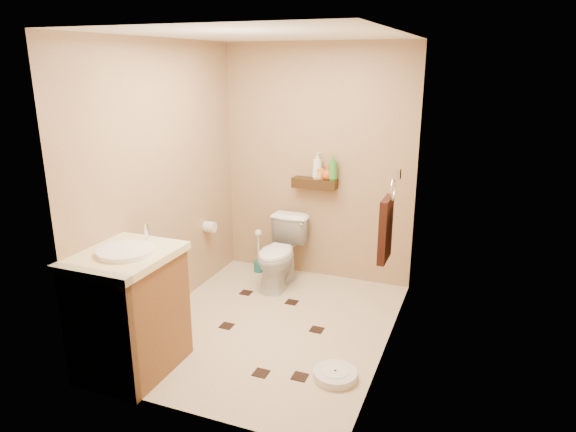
% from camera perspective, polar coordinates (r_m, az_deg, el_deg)
% --- Properties ---
extents(ground, '(2.50, 2.50, 0.00)m').
position_cam_1_polar(ground, '(4.57, -2.01, -12.12)').
color(ground, beige).
rests_on(ground, ground).
extents(wall_back, '(2.00, 0.04, 2.40)m').
position_cam_1_polar(wall_back, '(5.27, 3.28, 5.74)').
color(wall_back, '#A0825B').
rests_on(wall_back, ground).
extents(wall_front, '(2.00, 0.04, 2.40)m').
position_cam_1_polar(wall_front, '(3.07, -11.54, -2.80)').
color(wall_front, '#A0825B').
rests_on(wall_front, ground).
extents(wall_left, '(0.04, 2.50, 2.40)m').
position_cam_1_polar(wall_left, '(4.61, -13.69, 3.67)').
color(wall_left, '#A0825B').
rests_on(wall_left, ground).
extents(wall_right, '(0.04, 2.50, 2.40)m').
position_cam_1_polar(wall_right, '(3.85, 11.61, 1.22)').
color(wall_right, '#A0825B').
rests_on(wall_right, ground).
extents(ceiling, '(2.00, 2.50, 0.02)m').
position_cam_1_polar(ceiling, '(4.00, -2.38, 19.51)').
color(ceiling, white).
rests_on(ceiling, wall_back).
extents(wall_shelf, '(0.46, 0.14, 0.10)m').
position_cam_1_polar(wall_shelf, '(5.23, 2.97, 3.65)').
color(wall_shelf, '#39250F').
rests_on(wall_shelf, wall_back).
extents(floor_accents, '(1.10, 1.31, 0.01)m').
position_cam_1_polar(floor_accents, '(4.51, -1.70, -12.51)').
color(floor_accents, black).
rests_on(floor_accents, ground).
extents(toilet, '(0.40, 0.69, 0.69)m').
position_cam_1_polar(toilet, '(5.21, -0.89, -4.15)').
color(toilet, white).
rests_on(toilet, ground).
extents(vanity, '(0.63, 0.76, 1.07)m').
position_cam_1_polar(vanity, '(3.96, -17.22, -9.99)').
color(vanity, brown).
rests_on(vanity, ground).
extents(bathroom_scale, '(0.42, 0.42, 0.06)m').
position_cam_1_polar(bathroom_scale, '(3.91, 5.26, -17.16)').
color(bathroom_scale, white).
rests_on(bathroom_scale, ground).
extents(toilet_brush, '(0.11, 0.11, 0.48)m').
position_cam_1_polar(toilet_brush, '(5.60, -3.27, -4.56)').
color(toilet_brush, '#18635F').
rests_on(toilet_brush, ground).
extents(towel_ring, '(0.12, 0.30, 0.76)m').
position_cam_1_polar(towel_ring, '(4.17, 10.85, -1.16)').
color(towel_ring, silver).
rests_on(towel_ring, wall_right).
extents(toilet_paper, '(0.12, 0.11, 0.12)m').
position_cam_1_polar(toilet_paper, '(5.26, -8.69, -1.19)').
color(toilet_paper, white).
rests_on(toilet_paper, wall_left).
extents(bottle_a, '(0.15, 0.15, 0.27)m').
position_cam_1_polar(bottle_a, '(5.18, 3.28, 5.63)').
color(bottle_a, silver).
rests_on(bottle_a, wall_shelf).
extents(bottle_b, '(0.11, 0.11, 0.17)m').
position_cam_1_polar(bottle_b, '(5.19, 3.43, 5.04)').
color(bottle_b, gold).
rests_on(bottle_b, wall_shelf).
extents(bottle_c, '(0.14, 0.14, 0.15)m').
position_cam_1_polar(bottle_c, '(5.16, 4.40, 4.86)').
color(bottle_c, '#C24B16').
rests_on(bottle_c, wall_shelf).
extents(bottle_d, '(0.12, 0.12, 0.25)m').
position_cam_1_polar(bottle_d, '(5.14, 5.01, 5.37)').
color(bottle_d, '#35852C').
rests_on(bottle_d, wall_shelf).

